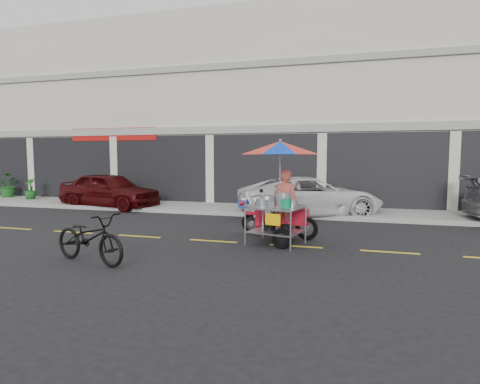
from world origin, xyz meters
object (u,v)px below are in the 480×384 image
(near_bicycle, at_px, (90,238))
(food_vendor_rig, at_px, (281,178))
(white_pickup, at_px, (310,197))
(maroon_sedan, at_px, (109,190))

(near_bicycle, height_order, food_vendor_rig, food_vendor_rig)
(white_pickup, xyz_separation_m, near_bicycle, (-3.35, -7.21, -0.19))
(white_pickup, relative_size, food_vendor_rig, 1.98)
(white_pickup, distance_m, near_bicycle, 7.96)
(near_bicycle, bearing_deg, white_pickup, -9.30)
(white_pickup, relative_size, near_bicycle, 2.61)
(maroon_sedan, distance_m, food_vendor_rig, 8.79)
(maroon_sedan, relative_size, near_bicycle, 2.24)
(maroon_sedan, distance_m, white_pickup, 7.84)
(maroon_sedan, bearing_deg, near_bicycle, -139.80)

